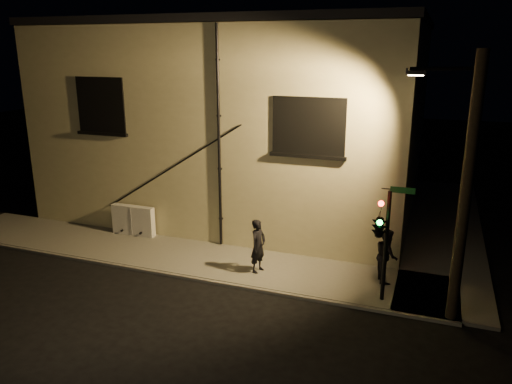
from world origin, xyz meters
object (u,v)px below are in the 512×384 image
at_px(pedestrian_b, 387,255).
at_px(utility_cabinet, 133,220).
at_px(streetlamp_pole, 463,187).
at_px(traffic_signal, 380,225).
at_px(pedestrian_a, 258,246).

bearing_deg(pedestrian_b, utility_cabinet, 67.78).
bearing_deg(streetlamp_pole, traffic_signal, 173.95).
distance_m(utility_cabinet, traffic_signal, 10.56).
bearing_deg(pedestrian_a, traffic_signal, -84.40).
xyz_separation_m(utility_cabinet, traffic_signal, (10.16, -2.25, 1.83)).
bearing_deg(traffic_signal, pedestrian_b, 84.60).
bearing_deg(pedestrian_b, traffic_signal, 156.66).
bearing_deg(utility_cabinet, streetlamp_pole, -11.40).
distance_m(pedestrian_a, pedestrian_b, 4.30).
distance_m(pedestrian_a, streetlamp_pole, 6.93).
height_order(pedestrian_a, streetlamp_pole, streetlamp_pole).
bearing_deg(pedestrian_a, pedestrian_b, -64.23).
bearing_deg(traffic_signal, streetlamp_pole, -6.05).
bearing_deg(utility_cabinet, pedestrian_b, -4.28).
xyz_separation_m(pedestrian_b, traffic_signal, (-0.14, -1.48, 1.55)).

